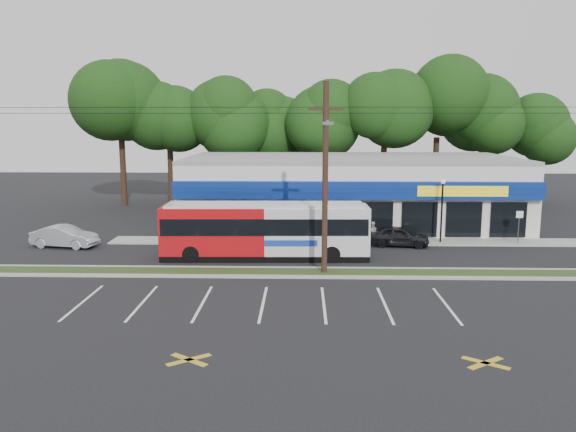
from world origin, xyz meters
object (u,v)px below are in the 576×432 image
Objects in this scene: metrobus at (265,229)px; car_dark at (398,236)px; sign_post at (519,221)px; utility_pole at (322,172)px; pedestrian_a at (305,232)px; pedestrian_b at (372,233)px; car_silver at (65,237)px; lamp_post at (442,203)px.

metrobus is 9.12m from car_dark.
car_dark is (-7.94, -0.71, -0.89)m from sign_post.
utility_pole reaches higher than car_dark.
pedestrian_b is at bearing 155.31° from pedestrian_a.
metrobus is at bearing 119.52° from car_dark.
car_silver is at bearing 167.71° from metrobus.
sign_post reaches higher than pedestrian_b.
pedestrian_b is (6.79, 4.00, -0.98)m from metrobus.
lamp_post is at bearing -64.73° from car_dark.
utility_pole is at bearing -149.85° from sign_post.
utility_pole is 18.00m from car_silver.
lamp_post is 1.01× the size of car_silver.
lamp_post is at bearing 19.27° from metrobus.
utility_pole is 33.56× the size of pedestrian_b.
pedestrian_b is at bearing 64.55° from utility_pole.
metrobus is (-3.18, 3.57, -3.69)m from utility_pole.
sign_post is at bearing 12.52° from metrobus.
utility_pole is at bearing -49.79° from metrobus.
utility_pole is 11.87× the size of car_silver.
sign_post is 8.02m from car_dark.
pedestrian_b is at bearing -179.55° from sign_post.
utility_pole is at bearing 150.72° from car_dark.
lamp_post reaches higher than sign_post.
sign_post is 1.24× the size of pedestrian_a.
car_dark is 0.93× the size of car_silver.
sign_post reaches higher than pedestrian_a.
lamp_post is at bearing 152.50° from pedestrian_a.
car_dark is 2.18× the size of pedestrian_a.
pedestrian_b is at bearing 76.35° from car_dark.
sign_post is at bearing 149.26° from pedestrian_a.
car_silver is 19.93m from pedestrian_b.
sign_post is at bearing 30.15° from utility_pole.
pedestrian_a is at bearing -176.71° from sign_post.
utility_pole is 15.71m from sign_post.
utility_pole is 11.67m from lamp_post.
utility_pole reaches higher than pedestrian_a.
utility_pole reaches higher than pedestrian_b.
lamp_post is 1.91× the size of sign_post.
pedestrian_a is (2.35, 3.27, -0.83)m from metrobus.
sign_post is 0.57× the size of car_dark.
utility_pole is at bearing -136.05° from lamp_post.
lamp_post is at bearing -75.97° from car_silver.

